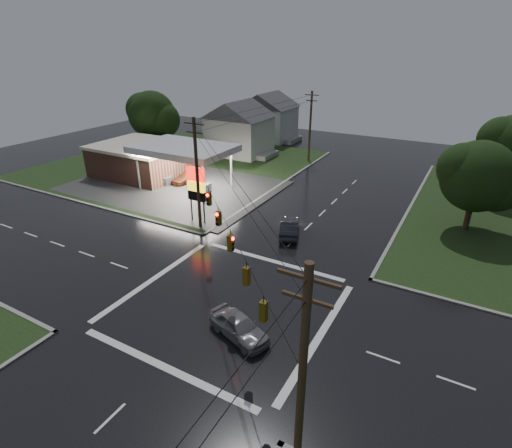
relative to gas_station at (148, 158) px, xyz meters
The scene contains 15 objects.
ground 32.46m from the gas_station, 37.50° to the right, with size 120.00×120.00×0.00m, color black.
grass_nw 6.79m from the gas_station, 92.95° to the left, with size 36.00×36.00×0.08m, color black.
gas_station is the anchor object (origin of this frame).
pylon_sign 17.81m from the gas_station, 31.22° to the right, with size 2.00×0.35×6.00m.
utility_pole_nw 19.38m from the gas_station, 32.23° to the right, with size 2.20×0.32×11.00m.
utility_pole_se 45.83m from the gas_station, 39.70° to the right, with size 2.20×0.32×11.00m.
utility_pole_n 24.60m from the gas_station, 48.53° to the left, with size 2.20×0.32×10.50m.
traffic_signals 32.63m from the gas_station, 37.50° to the right, with size 26.87×26.87×1.47m.
house_near 17.07m from the gas_station, 73.83° to the left, with size 11.05×8.48×8.60m.
house_far 28.61m from the gas_station, 82.50° to the left, with size 11.05×8.48×8.60m.
tree_nw_behind 13.63m from the gas_station, 128.42° to the left, with size 8.93×7.60×10.00m.
tree_ne_near 40.00m from the gas_station, ahead, with size 7.99×6.80×8.98m.
car_north 25.88m from the gas_station, 16.48° to the right, with size 1.68×4.81×1.58m, color #212329.
car_crossing 35.94m from the gas_station, 38.37° to the right, with size 1.84×4.57×1.56m, color slate.
car_pump 6.52m from the gas_station, ahead, with size 1.92×4.73×1.37m, color #542413.
Camera 1 is at (13.30, -19.73, 17.31)m, focal length 28.00 mm.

